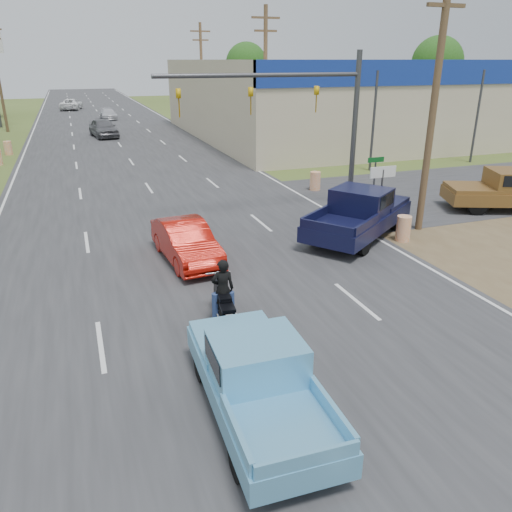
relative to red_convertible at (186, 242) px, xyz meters
name	(u,v)px	position (x,y,z in m)	size (l,w,h in m)	color
main_road	(120,145)	(0.36, 27.18, -0.69)	(15.00, 180.00, 0.02)	#2D2D30
cross_road	(169,218)	(0.36, 5.18, -0.69)	(120.00, 10.00, 0.02)	#2D2D30
dirt_verge	(502,248)	(11.36, -2.82, -0.69)	(8.00, 18.00, 0.01)	brown
big_box_store	(442,95)	(32.36, 27.11, 2.62)	(50.00, 28.10, 6.60)	#B7A88C
utility_pole_1	(435,96)	(9.86, 0.18, 4.62)	(2.00, 0.28, 10.00)	#4C3823
utility_pole_2	(265,79)	(9.86, 18.18, 4.62)	(2.00, 0.28, 10.00)	#4C3823
utility_pole_3	(202,73)	(9.86, 36.18, 4.62)	(2.00, 0.28, 10.00)	#4C3823
tree_3	(437,62)	(55.36, 57.18, 5.50)	(8.40, 8.40, 10.40)	#422D19
tree_5	(246,64)	(30.36, 82.18, 5.19)	(7.98, 7.98, 9.88)	#422D19
barrel_0	(403,229)	(8.36, -0.82, -0.20)	(0.56, 0.56, 1.00)	orange
barrel_1	(315,181)	(8.76, 7.68, -0.20)	(0.56, 0.56, 1.00)	orange
barrel_3	(8,148)	(-7.84, 25.18, -0.20)	(0.56, 0.56, 1.00)	orange
lane_sign	(382,182)	(8.56, 1.18, 1.20)	(1.20, 0.08, 2.52)	#3F3F44
street_name_sign	(374,180)	(9.16, 2.68, 0.91)	(0.80, 0.08, 2.61)	#3F3F44
signal_mast	(302,104)	(6.18, 4.18, 4.11)	(9.12, 0.40, 7.00)	#3F3F44
red_convertible	(186,242)	(0.00, 0.00, 0.00)	(1.48, 4.23, 1.39)	#A71007
motorcycle	(224,305)	(-0.03, -4.66, -0.20)	(0.69, 2.23, 1.13)	black
rider	(223,293)	(-0.02, -4.60, 0.15)	(0.61, 0.40, 1.69)	black
blue_pickup	(256,375)	(-0.44, -8.35, 0.12)	(2.03, 4.94, 1.62)	black
navy_pickup	(360,212)	(7.08, 0.30, 0.28)	(6.04, 5.23, 1.93)	black
brown_pickup	(507,190)	(15.42, 1.24, 0.25)	(6.06, 4.18, 1.88)	black
distant_car_grey	(103,128)	(-0.52, 32.10, 0.12)	(1.94, 4.81, 1.64)	#5A5A5F
distant_car_silver	(108,114)	(1.06, 47.14, -0.09)	(1.71, 4.20, 1.22)	silver
distant_car_white	(71,104)	(-2.84, 61.26, 0.04)	(2.46, 5.34, 1.48)	white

